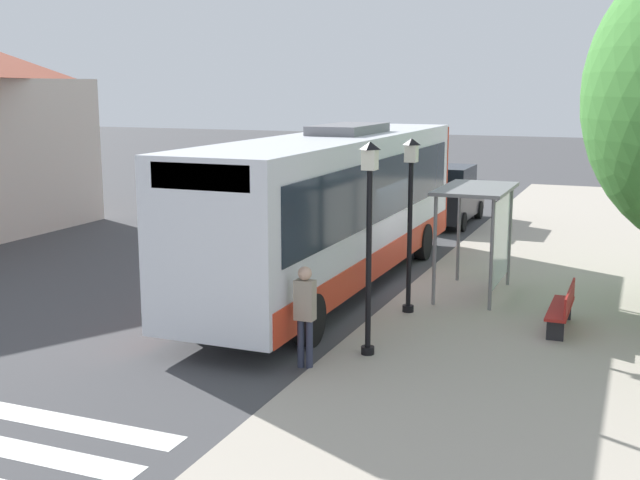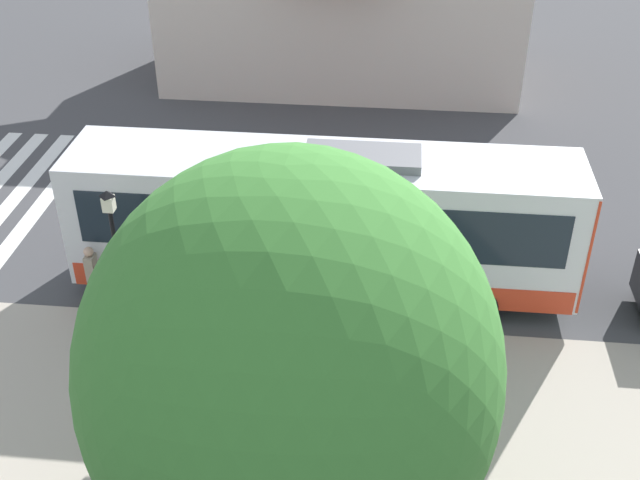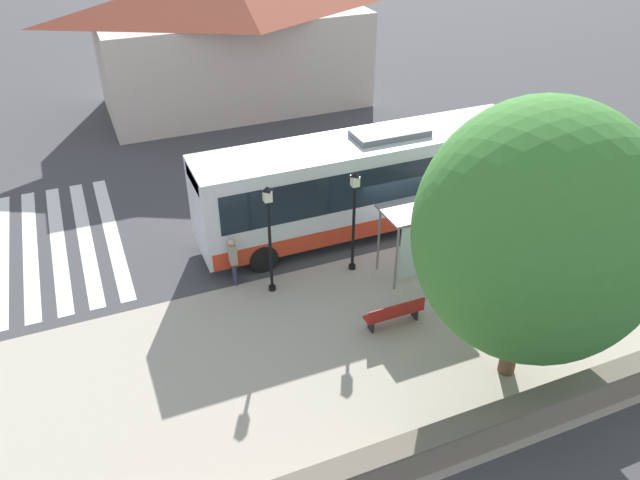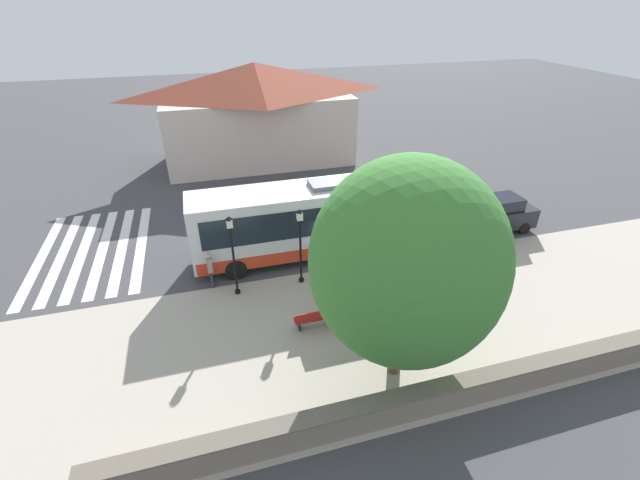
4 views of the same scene
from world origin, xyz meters
The scene contains 9 objects.
ground_plane centered at (0.00, 0.00, 0.00)m, with size 120.00×120.00×0.00m, color #424244.
sidewalk_plaza centered at (-4.50, 0.00, 0.01)m, with size 9.00×44.00×0.02m.
bus centered at (1.65, 0.55, 1.98)m, with size 2.61×12.36×3.84m.
bus_shelter centered at (-1.72, 0.09, 2.05)m, with size 1.54×2.70×2.52m.
pedestrian centered at (0.09, 6.01, 1.06)m, with size 0.34×0.24×1.78m.
bench centered at (-3.78, 2.16, 0.48)m, with size 0.40×1.88×0.88m.
street_lamp_near centered at (-0.69, 4.99, 2.29)m, with size 0.28×0.28×3.83m.
street_lamp_far centered at (-0.61, 2.06, 2.22)m, with size 0.28×0.28×3.71m.
shade_tree centered at (-6.69, 0.20, 4.56)m, with size 5.95×5.95×7.84m.
Camera 2 is at (-15.04, -1.08, 12.28)m, focal length 45.00 mm.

